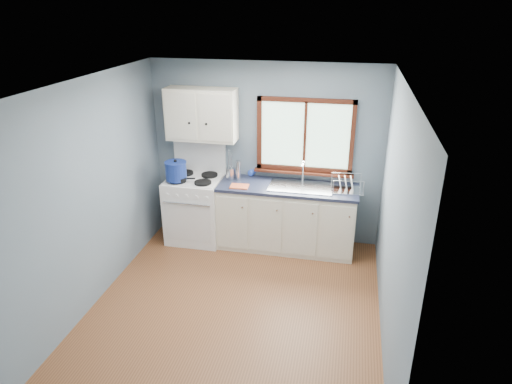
% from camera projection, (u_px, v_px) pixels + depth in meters
% --- Properties ---
extents(floor, '(3.20, 3.60, 0.02)m').
position_uv_depth(floor, '(235.00, 307.00, 5.18)').
color(floor, brown).
rests_on(floor, ground).
extents(ceiling, '(3.20, 3.60, 0.02)m').
position_uv_depth(ceiling, '(231.00, 83.00, 4.20)').
color(ceiling, white).
rests_on(ceiling, wall_back).
extents(wall_back, '(3.20, 0.02, 2.50)m').
position_uv_depth(wall_back, '(266.00, 153.00, 6.32)').
color(wall_back, slate).
rests_on(wall_back, ground).
extents(wall_front, '(3.20, 0.02, 2.50)m').
position_uv_depth(wall_front, '(166.00, 318.00, 3.06)').
color(wall_front, slate).
rests_on(wall_front, ground).
extents(wall_left, '(0.02, 3.60, 2.50)m').
position_uv_depth(wall_left, '(91.00, 194.00, 5.00)').
color(wall_left, slate).
rests_on(wall_left, ground).
extents(wall_right, '(0.02, 3.60, 2.50)m').
position_uv_depth(wall_right, '(395.00, 221.00, 4.39)').
color(wall_right, slate).
rests_on(wall_right, ground).
extents(gas_range, '(0.76, 0.69, 1.36)m').
position_uv_depth(gas_range, '(196.00, 207.00, 6.49)').
color(gas_range, white).
rests_on(gas_range, floor).
extents(base_cabinets, '(1.85, 0.60, 0.88)m').
position_uv_depth(base_cabinets, '(286.00, 220.00, 6.30)').
color(base_cabinets, beige).
rests_on(base_cabinets, floor).
extents(countertop, '(1.89, 0.64, 0.04)m').
position_uv_depth(countertop, '(287.00, 187.00, 6.10)').
color(countertop, '#191E30').
rests_on(countertop, base_cabinets).
extents(sink, '(0.84, 0.46, 0.44)m').
position_uv_depth(sink, '(301.00, 191.00, 6.09)').
color(sink, silver).
rests_on(sink, countertop).
extents(window, '(1.36, 0.10, 1.03)m').
position_uv_depth(window, '(305.00, 141.00, 6.10)').
color(window, '#9EC6A8').
rests_on(window, wall_back).
extents(upper_cabinets, '(0.95, 0.35, 0.70)m').
position_uv_depth(upper_cabinets, '(201.00, 114.00, 6.10)').
color(upper_cabinets, beige).
rests_on(upper_cabinets, wall_back).
extents(skillet, '(0.37, 0.27, 0.05)m').
position_uv_depth(skillet, '(178.00, 178.00, 6.18)').
color(skillet, black).
rests_on(skillet, gas_range).
extents(stockpot, '(0.37, 0.37, 0.29)m').
position_uv_depth(stockpot, '(176.00, 171.00, 6.15)').
color(stockpot, navy).
rests_on(stockpot, gas_range).
extents(utensil_crock, '(0.17, 0.17, 0.41)m').
position_uv_depth(utensil_crock, '(231.00, 173.00, 6.31)').
color(utensil_crock, silver).
rests_on(utensil_crock, countertop).
extents(thermos, '(0.08, 0.08, 0.28)m').
position_uv_depth(thermos, '(238.00, 171.00, 6.24)').
color(thermos, silver).
rests_on(thermos, countertop).
extents(soap_bottle, '(0.12, 0.12, 0.24)m').
position_uv_depth(soap_bottle, '(250.00, 168.00, 6.38)').
color(soap_bottle, blue).
rests_on(soap_bottle, countertop).
extents(dish_towel, '(0.25, 0.18, 0.02)m').
position_uv_depth(dish_towel, '(239.00, 186.00, 6.06)').
color(dish_towel, '#EF6538').
rests_on(dish_towel, countertop).
extents(dish_rack, '(0.43, 0.35, 0.21)m').
position_uv_depth(dish_rack, '(346.00, 187.00, 5.93)').
color(dish_rack, silver).
rests_on(dish_rack, countertop).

